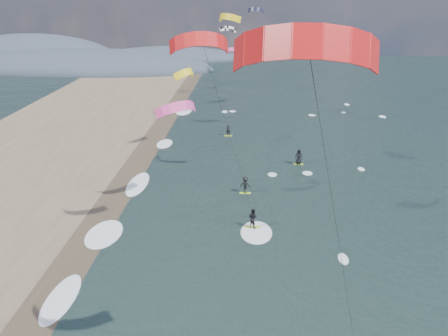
{
  "coord_description": "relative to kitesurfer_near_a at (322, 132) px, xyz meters",
  "views": [
    {
      "loc": [
        0.75,
        -20.74,
        18.89
      ],
      "look_at": [
        -1.0,
        12.0,
        7.0
      ],
      "focal_mm": 40.0,
      "sensor_mm": 36.0,
      "label": 1
    }
  ],
  "objects": [
    {
      "name": "kitesurfer_near_a",
      "position": [
        0.0,
        0.0,
        0.0
      ],
      "size": [
        7.98,
        8.51,
        18.3
      ],
      "color": "#BCED29",
      "rests_on": "ground"
    },
    {
      "name": "wet_sand_strip",
      "position": [
        -15.16,
        14.5,
        -14.34
      ],
      "size": [
        3.0,
        240.0,
        0.0
      ],
      "primitive_type": "cube",
      "color": "#382D23",
      "rests_on": "ground"
    },
    {
      "name": "far_kitesurfers",
      "position": [
        -0.84,
        34.8,
        -13.48
      ],
      "size": [
        9.58,
        20.42,
        1.8
      ],
      "color": "#BCED29",
      "rests_on": "ground"
    },
    {
      "name": "coastal_hills",
      "position": [
        -48.0,
        112.37,
        -14.34
      ],
      "size": [
        80.0,
        41.0,
        15.0
      ],
      "color": "#3D4756",
      "rests_on": "ground"
    },
    {
      "name": "bg_kite_field",
      "position": [
        -4.13,
        57.6,
        -2.73
      ],
      "size": [
        12.8,
        73.63,
        9.64
      ],
      "color": "green",
      "rests_on": "ground"
    },
    {
      "name": "shoreline_surf",
      "position": [
        -13.96,
        19.25,
        -14.34
      ],
      "size": [
        2.4,
        79.4,
        0.11
      ],
      "color": "white",
      "rests_on": "ground"
    },
    {
      "name": "kitesurfer_near_b",
      "position": [
        -4.37,
        16.99,
        -3.28
      ],
      "size": [
        7.07,
        8.51,
        16.77
      ],
      "color": "#BCED29",
      "rests_on": "ground"
    }
  ]
}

